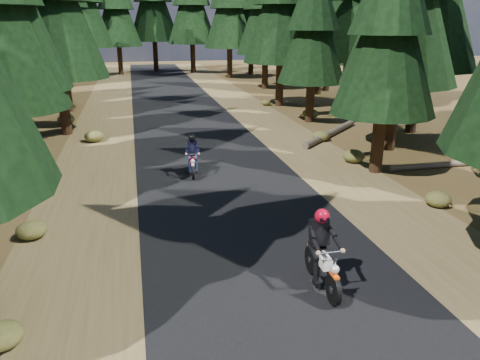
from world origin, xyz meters
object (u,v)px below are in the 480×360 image
object	(u,v)px
rider_lead	(322,263)
rider_follow	(193,162)
log_far	(442,165)
log_near	(331,133)

from	to	relation	value
rider_lead	rider_follow	world-z (taller)	rider_lead
log_far	rider_follow	distance (m)	9.85
log_far	rider_follow	xyz separation A→B (m)	(-9.77, 1.25, 0.40)
rider_lead	rider_follow	size ratio (longest dim) A/B	1.13
log_near	rider_lead	size ratio (longest dim) A/B	3.08
log_near	log_far	distance (m)	6.41
log_far	rider_follow	size ratio (longest dim) A/B	2.58
log_far	rider_lead	bearing A→B (deg)	-137.60
log_near	rider_follow	size ratio (longest dim) A/B	3.48
rider_follow	rider_lead	bearing A→B (deg)	107.92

